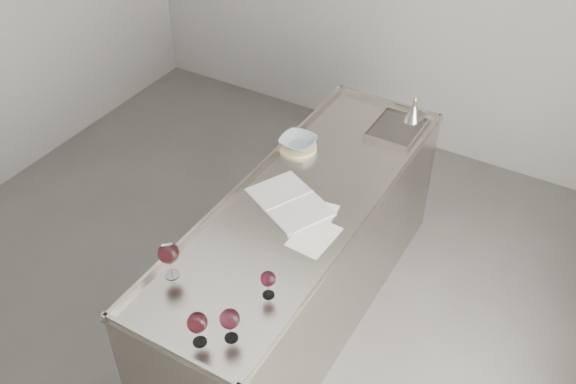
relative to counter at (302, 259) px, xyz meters
The scene contains 12 objects.
room_shell 1.10m from the counter, 148.97° to the right, with size 4.54×5.04×2.84m.
counter is the anchor object (origin of this frame).
wine_glass_left 1.06m from the counter, 108.47° to the right, with size 0.11×0.11×0.21m.
wine_glass_middle 1.24m from the counter, 85.56° to the right, with size 0.09×0.09×0.18m.
wine_glass_right 1.17m from the counter, 79.06° to the right, with size 0.09×0.09×0.18m.
wine_glass_small 0.92m from the counter, 73.80° to the right, with size 0.07×0.07×0.15m.
notebook 0.48m from the counter, 135.74° to the right, with size 0.55×0.49×0.02m.
loose_paper_top 0.56m from the counter, 49.53° to the right, with size 0.20×0.28×0.00m, color white.
loose_paper_under 0.50m from the counter, 37.07° to the right, with size 0.20×0.28×0.00m, color white.
trivet 0.69m from the counter, 123.08° to the left, with size 0.24×0.24×0.02m, color beige.
ceramic_bowl 0.72m from the counter, 123.08° to the left, with size 0.22×0.22×0.05m, color #95A6AE.
wine_funnel 1.22m from the counter, 78.48° to the left, with size 0.13×0.13×0.19m.
Camera 1 is at (1.82, -2.11, 3.25)m, focal length 40.00 mm.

